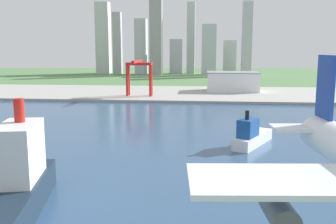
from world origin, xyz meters
TOP-DOWN VIEW (x-y plane):
  - ground_plane at (0.00, 300.00)m, footprint 2400.00×2400.00m
  - water_bay at (0.00, 240.00)m, footprint 840.00×360.00m
  - industrial_pier at (0.00, 490.00)m, footprint 840.00×140.00m
  - cargo_ship at (-41.89, 174.12)m, footprint 25.64×63.36m
  - ferry_boat at (38.25, 266.97)m, footprint 24.39×36.77m
  - port_crane_red at (-53.28, 451.48)m, footprint 25.95×45.90m
  - warehouse_main at (44.05, 508.65)m, footprint 57.84×37.78m
  - distant_skyline at (-60.06, 827.50)m, footprint 304.30×69.40m

SIDE VIEW (x-z plane):
  - ground_plane at x=0.00m, z-range 0.00..0.00m
  - water_bay at x=0.00m, z-range 0.00..0.15m
  - industrial_pier at x=0.00m, z-range 0.00..2.50m
  - ferry_boat at x=38.25m, z-range -4.21..15.26m
  - cargo_ship at x=-41.89m, z-range -7.38..27.13m
  - warehouse_main at x=44.05m, z-range 2.52..24.19m
  - port_crane_red at x=-53.28m, z-range 10.98..47.48m
  - distant_skyline at x=-60.06m, z-range -14.56..132.05m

